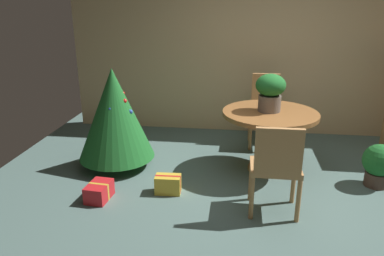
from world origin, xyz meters
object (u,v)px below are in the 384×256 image
at_px(round_dining_table, 269,128).
at_px(flower_vase, 270,90).
at_px(wooden_chair_near, 276,165).
at_px(gift_box_gold, 168,184).
at_px(gift_box_red, 99,191).
at_px(holiday_tree, 115,114).
at_px(wooden_chair_far, 265,106).
at_px(potted_plant, 379,164).

distance_m(round_dining_table, flower_vase, 0.44).
distance_m(wooden_chair_near, gift_box_gold, 1.20).
bearing_deg(round_dining_table, flower_vase, 122.05).
bearing_deg(flower_vase, gift_box_red, -151.23).
relative_size(gift_box_red, gift_box_gold, 1.17).
height_order(round_dining_table, holiday_tree, holiday_tree).
bearing_deg(flower_vase, wooden_chair_near, -89.08).
height_order(flower_vase, wooden_chair_far, flower_vase).
distance_m(flower_vase, wooden_chair_far, 0.97).
distance_m(gift_box_red, gift_box_gold, 0.72).
height_order(wooden_chair_near, holiday_tree, holiday_tree).
height_order(wooden_chair_far, gift_box_gold, wooden_chair_far).
xyz_separation_m(round_dining_table, gift_box_red, (-1.78, -0.94, -0.46)).
xyz_separation_m(round_dining_table, holiday_tree, (-1.85, -0.11, 0.13)).
bearing_deg(potted_plant, flower_vase, 167.31).
relative_size(flower_vase, wooden_chair_near, 0.48).
relative_size(holiday_tree, gift_box_gold, 4.44).
distance_m(holiday_tree, gift_box_gold, 1.13).
xyz_separation_m(round_dining_table, wooden_chair_near, (0.00, -0.99, -0.02)).
relative_size(holiday_tree, potted_plant, 2.53).
bearing_deg(potted_plant, wooden_chair_near, -147.96).
height_order(holiday_tree, potted_plant, holiday_tree).
relative_size(flower_vase, holiday_tree, 0.35).
bearing_deg(gift_box_gold, holiday_tree, 141.47).
bearing_deg(gift_box_red, round_dining_table, 27.88).
relative_size(round_dining_table, flower_vase, 2.54).
bearing_deg(wooden_chair_near, holiday_tree, 154.39).
height_order(gift_box_red, gift_box_gold, gift_box_gold).
height_order(round_dining_table, wooden_chair_near, wooden_chair_near).
bearing_deg(potted_plant, gift_box_red, -166.87).
xyz_separation_m(gift_box_red, potted_plant, (2.97, 0.69, 0.18)).
height_order(flower_vase, gift_box_red, flower_vase).
xyz_separation_m(gift_box_gold, potted_plant, (2.28, 0.47, 0.17)).
height_order(round_dining_table, potted_plant, round_dining_table).
bearing_deg(flower_vase, round_dining_table, -57.95).
bearing_deg(flower_vase, holiday_tree, -175.81).
bearing_deg(wooden_chair_far, flower_vase, -91.08).
bearing_deg(holiday_tree, wooden_chair_near, -25.61).
xyz_separation_m(wooden_chair_far, gift_box_red, (-1.78, -1.84, -0.48)).
bearing_deg(wooden_chair_far, wooden_chair_near, -90.00).
bearing_deg(holiday_tree, flower_vase, 4.19).
bearing_deg(gift_box_red, wooden_chair_near, -1.77).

